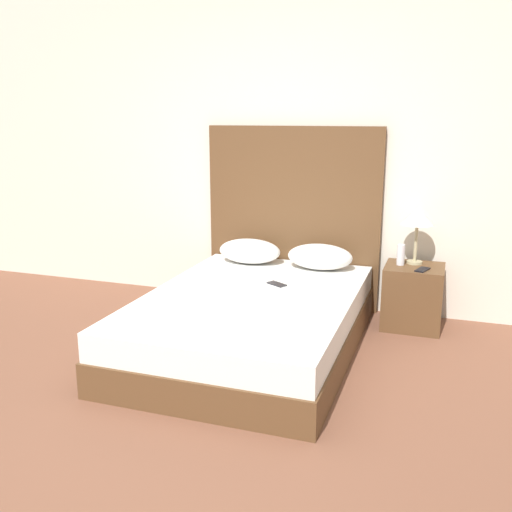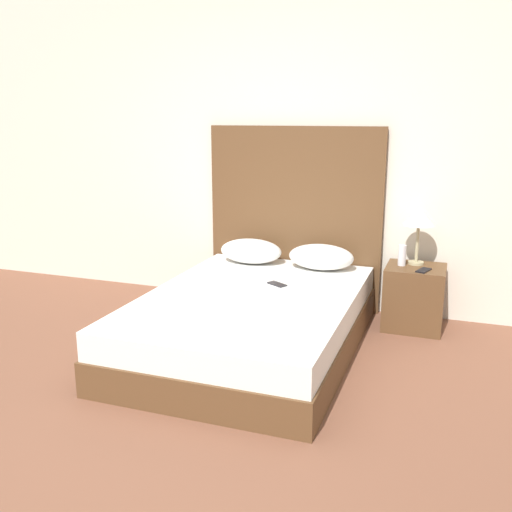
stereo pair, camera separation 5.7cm
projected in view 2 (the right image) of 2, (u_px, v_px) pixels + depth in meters
ground_plane at (136, 444)px, 2.89m from camera, size 16.00×16.00×0.00m
wall_back at (283, 148)px, 4.82m from camera, size 10.00×0.06×2.70m
bed at (251, 322)px, 4.02m from camera, size 1.42×2.07×0.41m
headboard at (294, 218)px, 4.85m from camera, size 1.49×0.05×1.53m
pillow_left at (251, 251)px, 4.79m from camera, size 0.53×0.34×0.20m
pillow_right at (321, 257)px, 4.59m from camera, size 0.53×0.34×0.20m
phone_on_bed at (277, 284)px, 4.18m from camera, size 0.16×0.14×0.01m
nightstand at (414, 297)px, 4.41m from camera, size 0.44×0.42×0.49m
table_lamp at (419, 218)px, 4.35m from camera, size 0.25×0.25×0.45m
phone_on_nightstand at (424, 270)px, 4.24m from camera, size 0.11×0.16×0.01m
toiletry_bottle at (402, 255)px, 4.38m from camera, size 0.06×0.06×0.16m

